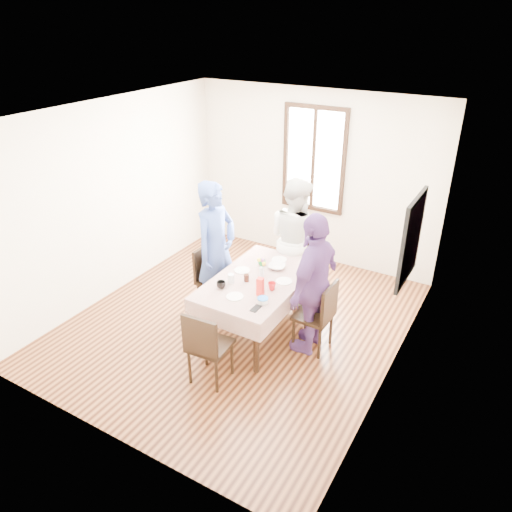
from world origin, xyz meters
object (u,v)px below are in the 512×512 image
chair_right (313,315)px  person_right (314,284)px  chair_left (216,281)px  person_left (216,250)px  chair_near (210,345)px  dining_table (258,306)px  person_far (295,240)px  chair_far (295,266)px

chair_right → person_right: size_ratio=0.52×
chair_left → person_left: size_ratio=0.49×
chair_near → person_right: (0.71, 1.09, 0.42)m
dining_table → person_far: (0.00, 1.02, 0.50)m
chair_near → dining_table: bearing=86.3°
chair_left → person_far: (0.73, 0.88, 0.42)m
chair_left → chair_near: size_ratio=1.00×
chair_far → person_far: (0.00, -0.02, 0.42)m
chair_near → person_left: (-0.71, 1.18, 0.47)m
chair_far → person_far: 0.42m
chair_right → person_far: size_ratio=0.52×
chair_left → person_right: bearing=88.1°
person_left → chair_left: bearing=96.3°
person_left → chair_right: bearing=-87.5°
chair_right → chair_near: bearing=146.8°
chair_far → chair_near: bearing=92.7°
person_far → person_left: bearing=74.7°
dining_table → chair_near: chair_near is taller
chair_left → chair_far: bearing=142.7°
dining_table → person_right: (0.71, 0.05, 0.50)m
chair_far → person_right: size_ratio=0.52×
dining_table → person_right: 0.87m
chair_near → person_right: 1.37m
person_right → chair_left: bearing=-91.2°
dining_table → person_far: bearing=90.0°
dining_table → chair_right: chair_right is taller
chair_near → person_far: person_far is taller
chair_left → dining_table: bearing=80.9°
chair_left → person_right: person_right is taller
chair_far → person_right: (0.71, -0.99, 0.42)m
person_left → person_right: 1.43m
chair_left → person_far: 1.22m
chair_right → chair_far: size_ratio=1.00×
dining_table → person_left: size_ratio=0.82×
chair_right → chair_near: same height
chair_left → chair_far: (0.73, 0.90, 0.00)m
chair_far → person_right: bearing=128.4°
chair_left → chair_right: 1.47m
chair_right → person_far: bearing=37.7°
chair_left → chair_near: 1.39m
chair_right → person_right: (-0.02, -0.00, 0.42)m
person_far → chair_left: bearing=74.0°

